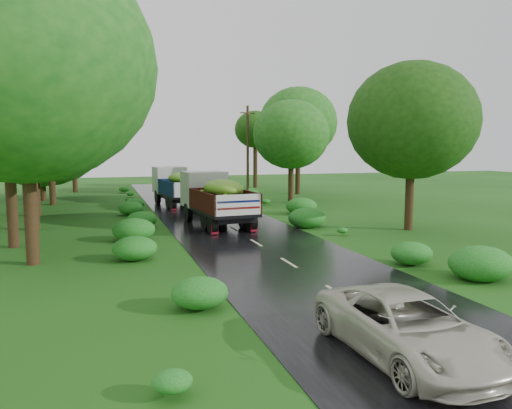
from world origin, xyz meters
name	(u,v)px	position (x,y,z in m)	size (l,w,h in m)	color
ground	(338,293)	(0.00, 0.00, 0.00)	(120.00, 120.00, 0.00)	#19460F
road	(279,257)	(0.00, 5.00, 0.01)	(6.50, 80.00, 0.02)	black
road_lines	(271,252)	(0.00, 6.00, 0.02)	(0.12, 69.60, 0.00)	#BFB78C
truck_near	(215,196)	(-0.60, 13.66, 1.61)	(2.99, 6.96, 2.85)	black
truck_far	(176,184)	(-1.27, 23.38, 1.56)	(3.05, 6.77, 2.75)	black
car	(407,326)	(-0.73, -4.48, 0.67)	(2.16, 4.67, 1.30)	beige
utility_pole	(248,153)	(4.25, 23.72, 3.79)	(1.24, 0.53, 7.35)	#382616
trees_left	(39,108)	(-9.99, 20.66, 6.62)	(6.48, 34.20, 9.11)	black
trees_right	(309,127)	(8.99, 23.01, 5.75)	(6.80, 31.15, 8.11)	black
shrubs	(224,217)	(0.00, 14.00, 0.35)	(11.90, 44.00, 0.70)	#16601B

